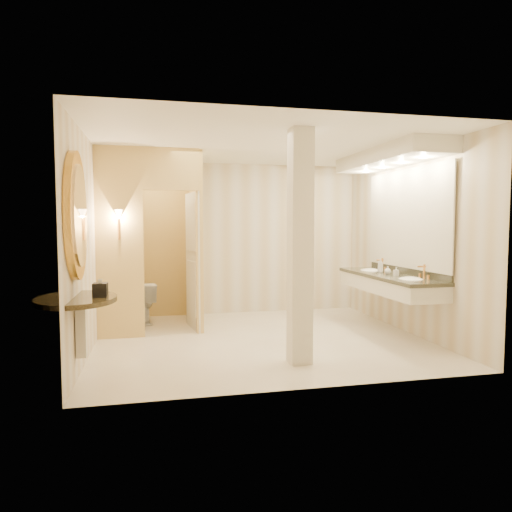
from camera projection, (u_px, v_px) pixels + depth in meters
The scene contains 16 objects.
floor at pixel (261, 339), 6.43m from camera, with size 4.50×4.50×0.00m, color silver.
ceiling at pixel (261, 145), 6.24m from camera, with size 4.50×4.50×0.00m, color white.
wall_back at pixel (236, 239), 8.28m from camera, with size 4.50×0.02×2.70m, color beige.
wall_front at pixel (308, 252), 4.38m from camera, with size 4.50×0.02×2.70m, color beige.
wall_left at pixel (90, 245), 5.85m from camera, with size 0.02×4.00×2.70m, color beige.
wall_right at pixel (407, 242), 6.81m from camera, with size 0.02×4.00×2.70m, color beige.
toilet_closet at pixel (177, 239), 7.04m from camera, with size 1.50×1.55×2.70m.
wall_sconce at pixel (119, 216), 6.31m from camera, with size 0.14×0.14×0.42m.
vanity at pixel (392, 223), 6.72m from camera, with size 0.75×2.38×2.09m.
console_shelf at pixel (77, 251), 4.61m from camera, with size 1.00×1.00×1.95m.
pillar at pixel (300, 247), 5.24m from camera, with size 0.25×0.25×2.70m, color beige.
tissue_box at pixel (100, 290), 4.66m from camera, with size 0.14×0.14×0.14m, color black.
toilet at pixel (143, 302), 7.47m from camera, with size 0.38×0.66×0.68m, color white.
soap_bottle_a at pixel (396, 271), 6.55m from camera, with size 0.06×0.06×0.13m, color beige.
soap_bottle_b at pixel (388, 270), 6.78m from camera, with size 0.09×0.09×0.12m, color silver.
soap_bottle_c at pixel (380, 265), 7.04m from camera, with size 0.08×0.08×0.22m, color #C6B28C.
Camera 1 is at (-1.43, -6.17, 1.62)m, focal length 32.00 mm.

